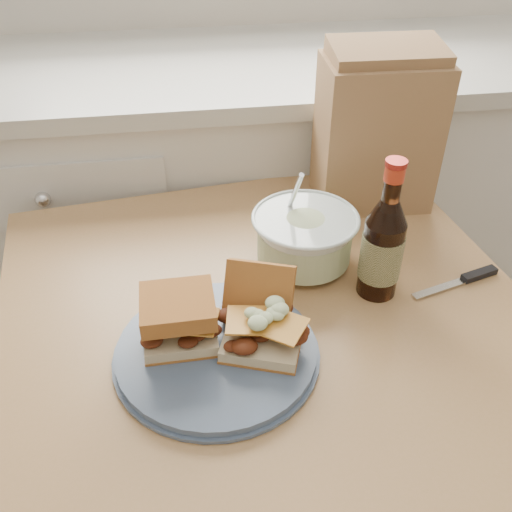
{
  "coord_description": "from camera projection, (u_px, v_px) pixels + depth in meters",
  "views": [
    {
      "loc": [
        -0.19,
        0.23,
        1.42
      ],
      "look_at": [
        -0.07,
        1.0,
        0.83
      ],
      "focal_mm": 40.0,
      "sensor_mm": 36.0,
      "label": 1
    }
  ],
  "objects": [
    {
      "name": "sandwich_left",
      "position": [
        179.0,
        319.0,
        0.87
      ],
      "size": [
        0.11,
        0.1,
        0.08
      ],
      "rotation": [
        0.0,
        0.0,
        0.02
      ],
      "color": "beige",
      "rests_on": "plate"
    },
    {
      "name": "paper_bag",
      "position": [
        376.0,
        134.0,
        1.18
      ],
      "size": [
        0.24,
        0.16,
        0.31
      ],
      "primitive_type": "cube",
      "rotation": [
        0.0,
        0.0,
        -0.03
      ],
      "color": "olive",
      "rests_on": "dining_table"
    },
    {
      "name": "plate",
      "position": [
        217.0,
        352.0,
        0.89
      ],
      "size": [
        0.31,
        0.31,
        0.02
      ],
      "primitive_type": "cylinder",
      "color": "#485974",
      "rests_on": "dining_table"
    },
    {
      "name": "cabinet_run",
      "position": [
        246.0,
        211.0,
        1.75
      ],
      "size": [
        2.5,
        0.64,
        0.94
      ],
      "color": "white",
      "rests_on": "ground"
    },
    {
      "name": "sandwich_right",
      "position": [
        261.0,
        318.0,
        0.88
      ],
      "size": [
        0.15,
        0.19,
        0.1
      ],
      "rotation": [
        0.0,
        0.0,
        -0.35
      ],
      "color": "beige",
      "rests_on": "plate"
    },
    {
      "name": "knife",
      "position": [
        469.0,
        278.0,
        1.04
      ],
      "size": [
        0.18,
        0.07,
        0.01
      ],
      "rotation": [
        0.0,
        0.0,
        0.28
      ],
      "color": "silver",
      "rests_on": "dining_table"
    },
    {
      "name": "dining_table",
      "position": [
        270.0,
        359.0,
        1.04
      ],
      "size": [
        1.01,
        1.01,
        0.75
      ],
      "rotation": [
        0.0,
        0.0,
        0.12
      ],
      "color": "#AD7E52",
      "rests_on": "ground"
    },
    {
      "name": "coleslaw_bowl",
      "position": [
        304.0,
        240.0,
        1.06
      ],
      "size": [
        0.2,
        0.2,
        0.2
      ],
      "color": "white",
      "rests_on": "dining_table"
    },
    {
      "name": "beer_bottle",
      "position": [
        383.0,
        246.0,
        0.96
      ],
      "size": [
        0.07,
        0.07,
        0.26
      ],
      "rotation": [
        0.0,
        0.0,
        0.01
      ],
      "color": "black",
      "rests_on": "dining_table"
    }
  ]
}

